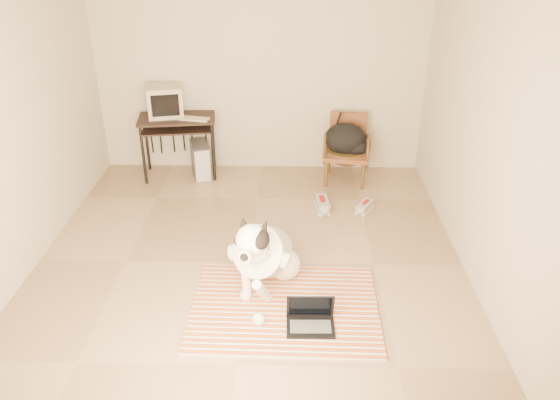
{
  "coord_description": "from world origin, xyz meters",
  "views": [
    {
      "loc": [
        0.38,
        -4.28,
        2.9
      ],
      "look_at": [
        0.3,
        -0.31,
        0.83
      ],
      "focal_mm": 35.0,
      "sensor_mm": 36.0,
      "label": 1
    }
  ],
  "objects_px": {
    "pc_tower": "(200,160)",
    "rattan_chair": "(346,149)",
    "dog": "(264,255)",
    "computer_desk": "(177,126)",
    "backpack": "(347,140)",
    "laptop": "(310,318)",
    "crt_monitor": "(165,101)"
  },
  "relations": [
    {
      "from": "rattan_chair",
      "to": "backpack",
      "type": "bearing_deg",
      "value": -93.82
    },
    {
      "from": "dog",
      "to": "rattan_chair",
      "type": "bearing_deg",
      "value": 68.3
    },
    {
      "from": "laptop",
      "to": "backpack",
      "type": "distance_m",
      "value": 2.8
    },
    {
      "from": "laptop",
      "to": "computer_desk",
      "type": "bearing_deg",
      "value": 118.62
    },
    {
      "from": "laptop",
      "to": "backpack",
      "type": "xyz_separation_m",
      "value": [
        0.5,
        2.72,
        0.45
      ]
    },
    {
      "from": "rattan_chair",
      "to": "backpack",
      "type": "height_order",
      "value": "rattan_chair"
    },
    {
      "from": "laptop",
      "to": "rattan_chair",
      "type": "bearing_deg",
      "value": 79.68
    },
    {
      "from": "computer_desk",
      "to": "rattan_chair",
      "type": "bearing_deg",
      "value": -1.76
    },
    {
      "from": "laptop",
      "to": "crt_monitor",
      "type": "height_order",
      "value": "crt_monitor"
    },
    {
      "from": "laptop",
      "to": "rattan_chair",
      "type": "xyz_separation_m",
      "value": [
        0.51,
        2.78,
        0.32
      ]
    },
    {
      "from": "dog",
      "to": "pc_tower",
      "type": "height_order",
      "value": "dog"
    },
    {
      "from": "dog",
      "to": "crt_monitor",
      "type": "height_order",
      "value": "crt_monitor"
    },
    {
      "from": "computer_desk",
      "to": "crt_monitor",
      "type": "height_order",
      "value": "crt_monitor"
    },
    {
      "from": "backpack",
      "to": "computer_desk",
      "type": "bearing_deg",
      "value": 176.56
    },
    {
      "from": "crt_monitor",
      "to": "backpack",
      "type": "bearing_deg",
      "value": -5.17
    },
    {
      "from": "computer_desk",
      "to": "dog",
      "type": "bearing_deg",
      "value": -63.44
    },
    {
      "from": "computer_desk",
      "to": "pc_tower",
      "type": "xyz_separation_m",
      "value": [
        0.25,
        -0.0,
        -0.44
      ]
    },
    {
      "from": "dog",
      "to": "computer_desk",
      "type": "xyz_separation_m",
      "value": [
        -1.16,
        2.32,
        0.32
      ]
    },
    {
      "from": "computer_desk",
      "to": "crt_monitor",
      "type": "bearing_deg",
      "value": 151.29
    },
    {
      "from": "laptop",
      "to": "crt_monitor",
      "type": "xyz_separation_m",
      "value": [
        -1.68,
        2.91,
        0.86
      ]
    },
    {
      "from": "crt_monitor",
      "to": "rattan_chair",
      "type": "height_order",
      "value": "crt_monitor"
    },
    {
      "from": "dog",
      "to": "laptop",
      "type": "xyz_separation_m",
      "value": [
        0.39,
        -0.52,
        -0.25
      ]
    },
    {
      "from": "computer_desk",
      "to": "backpack",
      "type": "bearing_deg",
      "value": -3.44
    },
    {
      "from": "rattan_chair",
      "to": "backpack",
      "type": "relative_size",
      "value": 1.51
    },
    {
      "from": "laptop",
      "to": "backpack",
      "type": "bearing_deg",
      "value": 79.54
    },
    {
      "from": "laptop",
      "to": "backpack",
      "type": "relative_size",
      "value": 0.72
    },
    {
      "from": "computer_desk",
      "to": "laptop",
      "type": "bearing_deg",
      "value": -61.38
    },
    {
      "from": "laptop",
      "to": "crt_monitor",
      "type": "relative_size",
      "value": 0.79
    },
    {
      "from": "laptop",
      "to": "crt_monitor",
      "type": "distance_m",
      "value": 3.47
    },
    {
      "from": "laptop",
      "to": "backpack",
      "type": "height_order",
      "value": "backpack"
    },
    {
      "from": "laptop",
      "to": "pc_tower",
      "type": "distance_m",
      "value": 3.12
    },
    {
      "from": "pc_tower",
      "to": "rattan_chair",
      "type": "bearing_deg",
      "value": -1.89
    }
  ]
}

